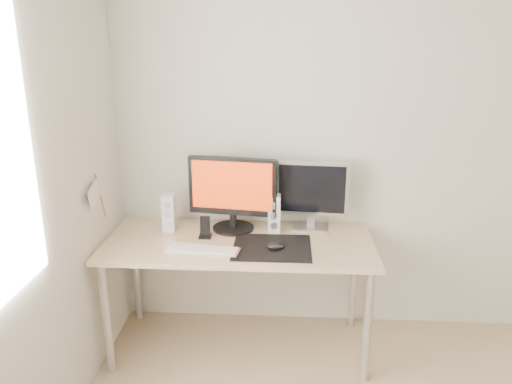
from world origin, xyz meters
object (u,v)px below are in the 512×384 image
object	(u,v)px
speaker_right	(274,214)
phone_dock	(205,231)
mouse	(275,246)
desk	(239,252)
main_monitor	(233,191)
speaker_left	(169,213)
keyboard	(203,249)
second_monitor	(312,192)

from	to	relation	value
speaker_right	phone_dock	xyz separation A→B (m)	(-0.41, -0.13, -0.08)
mouse	phone_dock	size ratio (longest dim) A/B	0.78
desk	speaker_right	xyz separation A→B (m)	(0.21, 0.16, 0.20)
main_monitor	speaker_left	distance (m)	0.42
keyboard	speaker_right	bearing A→B (deg)	38.68
desk	main_monitor	distance (m)	0.38
mouse	phone_dock	world-z (taller)	phone_dock
speaker_right	phone_dock	world-z (taller)	speaker_right
mouse	main_monitor	world-z (taller)	main_monitor
main_monitor	speaker_right	bearing A→B (deg)	-3.13
speaker_right	phone_dock	bearing A→B (deg)	-163.12
mouse	speaker_left	distance (m)	0.72
speaker_left	speaker_right	xyz separation A→B (m)	(0.65, 0.03, 0.00)
main_monitor	phone_dock	bearing A→B (deg)	-137.91
speaker_right	second_monitor	bearing A→B (deg)	16.76
second_monitor	phone_dock	bearing A→B (deg)	-163.16
desk	speaker_right	world-z (taller)	speaker_right
speaker_left	phone_dock	bearing A→B (deg)	-22.28
desk	phone_dock	distance (m)	0.24
speaker_left	main_monitor	bearing A→B (deg)	6.01
speaker_left	phone_dock	distance (m)	0.27
main_monitor	speaker_right	distance (m)	0.29
desk	keyboard	bearing A→B (deg)	-140.25
second_monitor	speaker_right	bearing A→B (deg)	-163.24
speaker_right	keyboard	bearing A→B (deg)	-141.32
mouse	phone_dock	xyz separation A→B (m)	(-0.43, 0.16, 0.02)
desk	second_monitor	world-z (taller)	second_monitor
main_monitor	phone_dock	xyz separation A→B (m)	(-0.15, -0.14, -0.21)
mouse	desk	world-z (taller)	mouse
desk	speaker_left	size ratio (longest dim) A/B	6.77
main_monitor	phone_dock	distance (m)	0.30
mouse	speaker_right	size ratio (longest dim) A/B	0.45
desk	keyboard	size ratio (longest dim) A/B	3.70
desk	keyboard	xyz separation A→B (m)	(-0.19, -0.16, 0.09)
speaker_left	phone_dock	world-z (taller)	speaker_left
phone_dock	second_monitor	bearing A→B (deg)	16.84
second_monitor	speaker_right	distance (m)	0.27
speaker_left	phone_dock	size ratio (longest dim) A/B	1.74
second_monitor	speaker_left	distance (m)	0.90
main_monitor	speaker_left	size ratio (longest dim) A/B	2.33
desk	keyboard	world-z (taller)	keyboard
keyboard	main_monitor	bearing A→B (deg)	67.29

